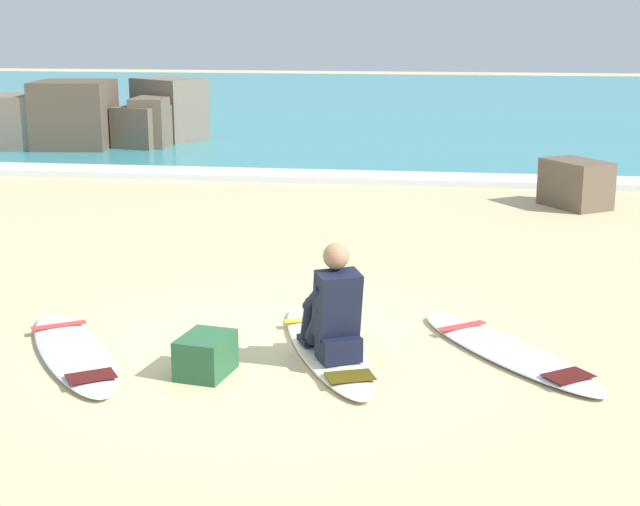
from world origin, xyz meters
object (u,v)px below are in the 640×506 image
surfboard_main (327,348)px  surfboard_spare_far (508,351)px  shoreline_rock (576,184)px  beach_bag (206,355)px  surfboard_spare_near (73,351)px  surfer_seated (334,312)px

surfboard_main → surfboard_spare_far: bearing=4.6°
shoreline_rock → surfboard_spare_far: bearing=-101.4°
shoreline_rock → surfboard_main: bearing=-113.0°
beach_bag → surfboard_spare_near: bearing=168.0°
surfer_seated → surfboard_spare_far: surfer_seated is taller
beach_bag → shoreline_rock: bearing=63.0°
surfer_seated → shoreline_rock: (2.72, 6.87, -0.09)m
surfboard_main → shoreline_rock: (2.81, 6.61, 0.31)m
surfboard_spare_far → beach_bag: (-2.39, -0.76, 0.12)m
surfboard_main → surfer_seated: 0.48m
shoreline_rock → beach_bag: (-3.69, -7.24, -0.19)m
surfboard_main → surfer_seated: surfer_seated is taller
surfboard_spare_near → surfboard_spare_far: (3.59, 0.50, -0.00)m
surfboard_spare_near → surfer_seated: bearing=3.1°
surfboard_spare_far → beach_bag: size_ratio=4.42×
surfer_seated → surfboard_spare_far: size_ratio=0.45×
surfer_seated → surfboard_main: bearing=108.2°
surfboard_spare_far → shoreline_rock: size_ratio=2.18×
shoreline_rock → beach_bag: 8.13m
surfboard_main → surfboard_spare_near: size_ratio=1.11×
surfer_seated → shoreline_rock: 7.39m
surfboard_spare_far → beach_bag: bearing=-162.4°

